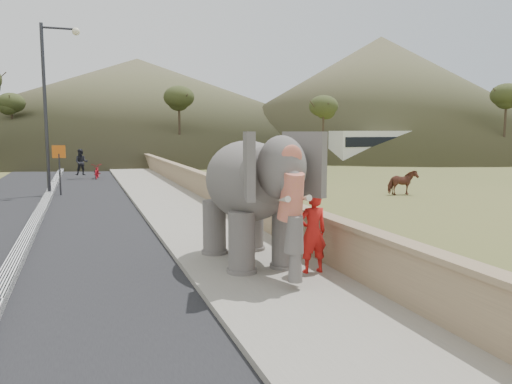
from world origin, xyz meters
The scene contains 16 objects.
ground centered at (0.00, 0.00, 0.00)m, with size 160.00×160.00×0.00m, color olive.
road centered at (-5.00, 10.00, 0.01)m, with size 7.00×120.00×0.03m, color black.
median centered at (-5.00, 10.00, 0.11)m, with size 0.35×120.00×0.22m, color black.
walkway centered at (0.00, 10.00, 0.07)m, with size 3.00×120.00×0.15m, color #9E9687.
parapet centered at (1.65, 10.00, 0.55)m, with size 0.30×120.00×1.10m, color tan.
lamppost centered at (-4.69, 16.67, 4.87)m, with size 1.76×0.36×8.00m.
signboard centered at (-4.50, 16.64, 1.64)m, with size 0.60×0.08×2.40m.
cow centered at (11.09, 11.42, 0.60)m, with size 0.65×1.42×1.20m, color brown.
distant_car centered at (15.59, 36.86, 0.72)m, with size 1.70×4.23×1.44m, color silver.
bus_white centered at (24.14, 32.67, 1.55)m, with size 2.50×11.00×3.10m, color white.
bus_orange centered at (30.13, 33.77, 1.55)m, with size 2.50×11.00×3.10m, color gold.
hill_right centered at (36.00, 52.00, 8.00)m, with size 56.00×56.00×16.00m, color brown.
hill_far centered at (5.00, 70.00, 7.00)m, with size 80.00×80.00×14.00m, color brown.
elephant_and_man centered at (0.02, 1.67, 1.57)m, with size 2.38×4.06×2.85m.
motorcyclist centered at (-2.99, 24.96, 0.75)m, with size 1.80×1.90×1.94m.
trees centered at (0.32, 26.02, 4.02)m, with size 48.89×44.86×8.96m.
Camera 1 is at (-3.47, -8.83, 3.06)m, focal length 35.00 mm.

